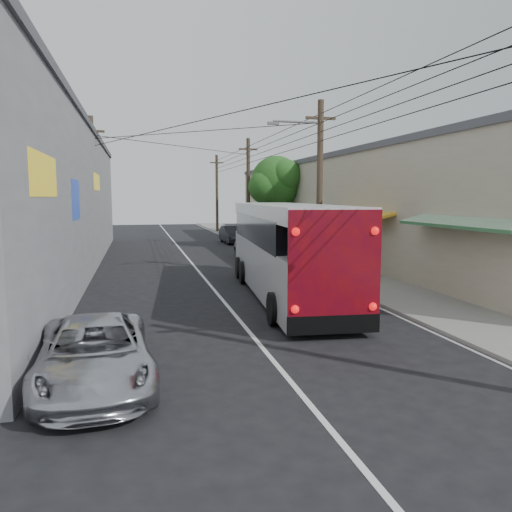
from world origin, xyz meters
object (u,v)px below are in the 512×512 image
(jeepney, at_px, (95,354))
(parked_car_mid, at_px, (253,247))
(coach_bus, at_px, (286,249))
(parked_suv, at_px, (291,257))
(parked_car_far, at_px, (233,234))
(pedestrian_near, at_px, (362,255))
(pedestrian_far, at_px, (350,267))

(jeepney, relative_size, parked_car_mid, 1.11)
(coach_bus, bearing_deg, jeepney, -124.02)
(parked_suv, bearing_deg, coach_bus, -110.14)
(parked_car_mid, xyz_separation_m, parked_car_far, (0.69, 10.24, -0.02))
(jeepney, bearing_deg, pedestrian_near, 43.00)
(coach_bus, relative_size, parked_car_far, 2.83)
(parked_car_mid, height_order, pedestrian_near, pedestrian_near)
(pedestrian_near, bearing_deg, jeepney, 56.15)
(jeepney, distance_m, parked_car_far, 30.44)
(jeepney, xyz_separation_m, pedestrian_far, (9.20, 8.54, 0.24))
(coach_bus, xyz_separation_m, pedestrian_far, (2.98, 0.80, -0.88))
(parked_suv, height_order, pedestrian_far, pedestrian_far)
(coach_bus, bearing_deg, pedestrian_far, 19.74)
(parked_car_mid, bearing_deg, jeepney, -112.99)
(jeepney, relative_size, parked_suv, 0.94)
(coach_bus, bearing_deg, parked_suv, 75.33)
(parked_car_far, xyz_separation_m, pedestrian_near, (3.11, -17.13, 0.22))
(pedestrian_near, height_order, pedestrian_far, pedestrian_near)
(pedestrian_near, bearing_deg, parked_car_far, -70.40)
(jeepney, height_order, parked_car_far, parked_car_far)
(parked_suv, height_order, parked_car_far, parked_suv)
(pedestrian_far, bearing_deg, jeepney, 72.28)
(parked_car_far, bearing_deg, parked_suv, -91.76)
(parked_car_mid, bearing_deg, parked_suv, -83.77)
(parked_car_mid, distance_m, pedestrian_near, 7.87)
(jeepney, distance_m, pedestrian_near, 16.67)
(parked_suv, relative_size, pedestrian_far, 3.21)
(pedestrian_near, xyz_separation_m, pedestrian_far, (-2.20, -3.62, -0.02))
(parked_car_mid, distance_m, parked_car_far, 10.26)
(parked_car_mid, bearing_deg, coach_bus, -98.19)
(pedestrian_near, relative_size, pedestrian_far, 1.03)
(parked_suv, bearing_deg, parked_car_mid, 96.79)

